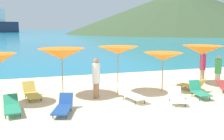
{
  "coord_description": "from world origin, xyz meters",
  "views": [
    {
      "loc": [
        -4.84,
        -8.06,
        3.24
      ],
      "look_at": [
        -1.31,
        3.42,
        1.2
      ],
      "focal_mm": 39.86,
      "sensor_mm": 36.0,
      "label": 1
    }
  ],
  "objects_px": {
    "umbrella_3": "(118,50)",
    "beachgoer_3": "(218,69)",
    "umbrella_5": "(202,50)",
    "lounge_chair_4": "(131,94)",
    "umbrella_2": "(62,54)",
    "beachgoer_0": "(203,65)",
    "umbrella_4": "(163,57)",
    "lounge_chair_0": "(12,106)",
    "lounge_chair_9": "(192,85)",
    "lounge_chair_8": "(63,106)",
    "beachgoer_1": "(96,77)",
    "lounge_chair_3": "(177,97)",
    "lounge_chair_1": "(199,91)",
    "lounge_chair_5": "(32,93)"
  },
  "relations": [
    {
      "from": "umbrella_2",
      "to": "umbrella_4",
      "type": "relative_size",
      "value": 1.07
    },
    {
      "from": "umbrella_2",
      "to": "beachgoer_3",
      "type": "relative_size",
      "value": 1.37
    },
    {
      "from": "umbrella_4",
      "to": "lounge_chair_8",
      "type": "bearing_deg",
      "value": -160.67
    },
    {
      "from": "lounge_chair_1",
      "to": "lounge_chair_4",
      "type": "height_order",
      "value": "lounge_chair_1"
    },
    {
      "from": "lounge_chair_9",
      "to": "umbrella_5",
      "type": "bearing_deg",
      "value": -164.06
    },
    {
      "from": "beachgoer_0",
      "to": "lounge_chair_8",
      "type": "bearing_deg",
      "value": 106.11
    },
    {
      "from": "umbrella_3",
      "to": "lounge_chair_0",
      "type": "height_order",
      "value": "umbrella_3"
    },
    {
      "from": "umbrella_4",
      "to": "lounge_chair_0",
      "type": "height_order",
      "value": "umbrella_4"
    },
    {
      "from": "lounge_chair_3",
      "to": "beachgoer_0",
      "type": "bearing_deg",
      "value": 60.83
    },
    {
      "from": "umbrella_5",
      "to": "lounge_chair_9",
      "type": "xyz_separation_m",
      "value": [
        -1.16,
        -0.88,
        -1.73
      ]
    },
    {
      "from": "umbrella_3",
      "to": "lounge_chair_8",
      "type": "xyz_separation_m",
      "value": [
        -2.88,
        -1.97,
        -1.92
      ]
    },
    {
      "from": "lounge_chair_3",
      "to": "beachgoer_0",
      "type": "height_order",
      "value": "beachgoer_0"
    },
    {
      "from": "lounge_chair_1",
      "to": "umbrella_2",
      "type": "bearing_deg",
      "value": 169.44
    },
    {
      "from": "beachgoer_3",
      "to": "umbrella_4",
      "type": "bearing_deg",
      "value": -33.75
    },
    {
      "from": "umbrella_5",
      "to": "lounge_chair_0",
      "type": "xyz_separation_m",
      "value": [
        -9.85,
        -1.8,
        -1.76
      ]
    },
    {
      "from": "lounge_chair_1",
      "to": "lounge_chair_3",
      "type": "xyz_separation_m",
      "value": [
        -1.45,
        -0.41,
        -0.08
      ]
    },
    {
      "from": "umbrella_3",
      "to": "umbrella_4",
      "type": "relative_size",
      "value": 1.1
    },
    {
      "from": "umbrella_4",
      "to": "lounge_chair_9",
      "type": "distance_m",
      "value": 2.2
    },
    {
      "from": "umbrella_3",
      "to": "beachgoer_3",
      "type": "bearing_deg",
      "value": 3.74
    },
    {
      "from": "lounge_chair_9",
      "to": "beachgoer_1",
      "type": "relative_size",
      "value": 0.8
    },
    {
      "from": "umbrella_2",
      "to": "umbrella_5",
      "type": "bearing_deg",
      "value": 0.94
    },
    {
      "from": "lounge_chair_8",
      "to": "beachgoer_1",
      "type": "bearing_deg",
      "value": 62.47
    },
    {
      "from": "lounge_chair_0",
      "to": "lounge_chair_1",
      "type": "relative_size",
      "value": 1.29
    },
    {
      "from": "lounge_chair_4",
      "to": "lounge_chair_3",
      "type": "bearing_deg",
      "value": -40.7
    },
    {
      "from": "lounge_chair_1",
      "to": "lounge_chair_5",
      "type": "xyz_separation_m",
      "value": [
        -7.51,
        2.16,
        -0.05
      ]
    },
    {
      "from": "umbrella_5",
      "to": "lounge_chair_1",
      "type": "distance_m",
      "value": 3.15
    },
    {
      "from": "umbrella_2",
      "to": "beachgoer_1",
      "type": "relative_size",
      "value": 1.23
    },
    {
      "from": "lounge_chair_4",
      "to": "beachgoer_3",
      "type": "relative_size",
      "value": 1.03
    },
    {
      "from": "umbrella_3",
      "to": "beachgoer_1",
      "type": "relative_size",
      "value": 1.26
    },
    {
      "from": "beachgoer_0",
      "to": "lounge_chair_3",
      "type": "bearing_deg",
      "value": 126.98
    },
    {
      "from": "umbrella_3",
      "to": "lounge_chair_9",
      "type": "height_order",
      "value": "umbrella_3"
    },
    {
      "from": "lounge_chair_0",
      "to": "lounge_chair_8",
      "type": "distance_m",
      "value": 1.98
    },
    {
      "from": "beachgoer_0",
      "to": "umbrella_2",
      "type": "bearing_deg",
      "value": 92.53
    },
    {
      "from": "umbrella_4",
      "to": "lounge_chair_0",
      "type": "relative_size",
      "value": 1.25
    },
    {
      "from": "umbrella_3",
      "to": "beachgoer_0",
      "type": "bearing_deg",
      "value": 13.07
    },
    {
      "from": "umbrella_3",
      "to": "umbrella_4",
      "type": "xyz_separation_m",
      "value": [
        2.36,
        -0.13,
        -0.38
      ]
    },
    {
      "from": "umbrella_4",
      "to": "beachgoer_0",
      "type": "bearing_deg",
      "value": 22.98
    },
    {
      "from": "lounge_chair_4",
      "to": "umbrella_3",
      "type": "bearing_deg",
      "value": 86.41
    },
    {
      "from": "umbrella_4",
      "to": "beachgoer_0",
      "type": "relative_size",
      "value": 1.15
    },
    {
      "from": "lounge_chair_0",
      "to": "lounge_chair_8",
      "type": "relative_size",
      "value": 1.07
    },
    {
      "from": "umbrella_2",
      "to": "beachgoer_0",
      "type": "xyz_separation_m",
      "value": [
        8.54,
        1.08,
        -1.07
      ]
    },
    {
      "from": "lounge_chair_8",
      "to": "beachgoer_1",
      "type": "xyz_separation_m",
      "value": [
        1.7,
        1.63,
        0.73
      ]
    },
    {
      "from": "lounge_chair_0",
      "to": "beachgoer_3",
      "type": "distance_m",
      "value": 11.16
    },
    {
      "from": "lounge_chair_3",
      "to": "umbrella_4",
      "type": "bearing_deg",
      "value": 98.92
    },
    {
      "from": "lounge_chair_4",
      "to": "beachgoer_0",
      "type": "xyz_separation_m",
      "value": [
        5.67,
        2.58,
        0.67
      ]
    },
    {
      "from": "umbrella_4",
      "to": "lounge_chair_9",
      "type": "bearing_deg",
      "value": -12.17
    },
    {
      "from": "umbrella_5",
      "to": "lounge_chair_4",
      "type": "height_order",
      "value": "umbrella_5"
    },
    {
      "from": "lounge_chair_4",
      "to": "lounge_chair_9",
      "type": "bearing_deg",
      "value": -2.85
    },
    {
      "from": "lounge_chair_9",
      "to": "beachgoer_3",
      "type": "xyz_separation_m",
      "value": [
        2.31,
        0.87,
        0.58
      ]
    },
    {
      "from": "lounge_chair_0",
      "to": "lounge_chair_4",
      "type": "relative_size",
      "value": 0.99
    }
  ]
}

